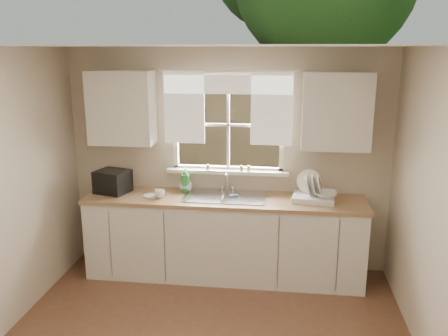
# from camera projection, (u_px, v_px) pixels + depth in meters

# --- Properties ---
(room_walls) EXTENTS (3.62, 4.02, 2.50)m
(room_walls) POSITION_uv_depth(u_px,v_px,m) (193.00, 229.00, 3.37)
(room_walls) COLOR beige
(room_walls) RESTS_ON ground
(ceiling) EXTENTS (3.60, 4.00, 0.02)m
(ceiling) POSITION_uv_depth(u_px,v_px,m) (192.00, 46.00, 3.12)
(ceiling) COLOR silver
(ceiling) RESTS_ON room_walls
(window) EXTENTS (1.38, 0.16, 1.06)m
(window) POSITION_uv_depth(u_px,v_px,m) (228.00, 140.00, 5.29)
(window) COLOR white
(window) RESTS_ON room_walls
(curtains) EXTENTS (1.50, 0.03, 0.81)m
(curtains) POSITION_uv_depth(u_px,v_px,m) (227.00, 100.00, 5.13)
(curtains) COLOR white
(curtains) RESTS_ON room_walls
(base_cabinets) EXTENTS (3.00, 0.62, 0.87)m
(base_cabinets) POSITION_uv_depth(u_px,v_px,m) (224.00, 239.00, 5.24)
(base_cabinets) COLOR silver
(base_cabinets) RESTS_ON ground
(countertop) EXTENTS (3.04, 0.65, 0.04)m
(countertop) POSITION_uv_depth(u_px,v_px,m) (224.00, 199.00, 5.13)
(countertop) COLOR #9F794F
(countertop) RESTS_ON base_cabinets
(upper_cabinet_left) EXTENTS (0.70, 0.33, 0.80)m
(upper_cabinet_left) POSITION_uv_depth(u_px,v_px,m) (122.00, 108.00, 5.17)
(upper_cabinet_left) COLOR silver
(upper_cabinet_left) RESTS_ON room_walls
(upper_cabinet_right) EXTENTS (0.70, 0.33, 0.80)m
(upper_cabinet_right) POSITION_uv_depth(u_px,v_px,m) (336.00, 111.00, 4.89)
(upper_cabinet_right) COLOR silver
(upper_cabinet_right) RESTS_ON room_walls
(wall_outlet) EXTENTS (0.08, 0.01, 0.12)m
(wall_outlet) POSITION_uv_depth(u_px,v_px,m) (306.00, 178.00, 5.27)
(wall_outlet) COLOR beige
(wall_outlet) RESTS_ON room_walls
(sill_jars) EXTENTS (0.50, 0.04, 0.06)m
(sill_jars) POSITION_uv_depth(u_px,v_px,m) (233.00, 168.00, 5.30)
(sill_jars) COLOR brown
(sill_jars) RESTS_ON window
(backyard) EXTENTS (20.00, 10.00, 6.13)m
(backyard) POSITION_uv_depth(u_px,v_px,m) (286.00, 4.00, 10.90)
(backyard) COLOR #335421
(backyard) RESTS_ON ground
(sink) EXTENTS (0.88, 0.52, 0.40)m
(sink) POSITION_uv_depth(u_px,v_px,m) (225.00, 203.00, 5.18)
(sink) COLOR #B7B7BC
(sink) RESTS_ON countertop
(dish_rack) EXTENTS (0.47, 0.38, 0.31)m
(dish_rack) POSITION_uv_depth(u_px,v_px,m) (313.00, 194.00, 5.03)
(dish_rack) COLOR silver
(dish_rack) RESTS_ON countertop
(bowl) EXTENTS (0.24, 0.24, 0.06)m
(bowl) POSITION_uv_depth(u_px,v_px,m) (326.00, 194.00, 4.96)
(bowl) COLOR white
(bowl) RESTS_ON dish_rack
(soap_bottle_a) EXTENTS (0.12, 0.12, 0.28)m
(soap_bottle_a) POSITION_uv_depth(u_px,v_px,m) (185.00, 180.00, 5.29)
(soap_bottle_a) COLOR green
(soap_bottle_a) RESTS_ON countertop
(soap_bottle_b) EXTENTS (0.10, 0.10, 0.17)m
(soap_bottle_b) POSITION_uv_depth(u_px,v_px,m) (186.00, 184.00, 5.34)
(soap_bottle_b) COLOR blue
(soap_bottle_b) RESTS_ON countertop
(soap_bottle_c) EXTENTS (0.15, 0.15, 0.19)m
(soap_bottle_c) POSITION_uv_depth(u_px,v_px,m) (186.00, 183.00, 5.33)
(soap_bottle_c) COLOR beige
(soap_bottle_c) RESTS_ON countertop
(saucer) EXTENTS (0.18, 0.18, 0.01)m
(saucer) POSITION_uv_depth(u_px,v_px,m) (152.00, 196.00, 5.17)
(saucer) COLOR silver
(saucer) RESTS_ON countertop
(cup) EXTENTS (0.14, 0.14, 0.09)m
(cup) POSITION_uv_depth(u_px,v_px,m) (160.00, 194.00, 5.11)
(cup) COLOR white
(cup) RESTS_ON countertop
(black_appliance) EXTENTS (0.41, 0.38, 0.25)m
(black_appliance) POSITION_uv_depth(u_px,v_px,m) (113.00, 181.00, 5.29)
(black_appliance) COLOR black
(black_appliance) RESTS_ON countertop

